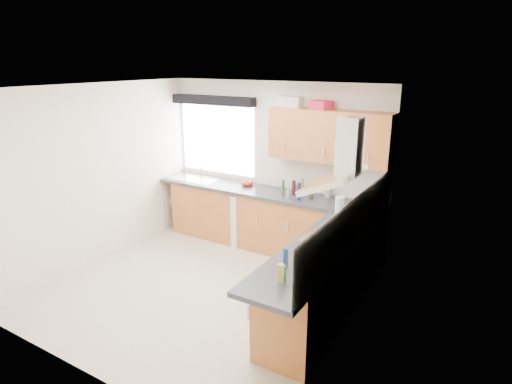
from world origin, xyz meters
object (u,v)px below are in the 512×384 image
Objects in this scene: upper_cabinets at (330,136)px; washing_machine at (235,215)px; extractor_hood at (341,163)px; oven at (326,278)px.

upper_cabinets is 2.04m from washing_machine.
extractor_hood is at bearing -63.87° from upper_cabinets.
upper_cabinets is 2.04× the size of washing_machine.
oven is 1.09× the size of extractor_hood.
upper_cabinets is at bearing 14.54° from washing_machine.
upper_cabinets is (-0.55, 1.32, 1.38)m from oven.
extractor_hood is (0.10, -0.00, 1.34)m from oven.
washing_machine is at bearing 149.12° from oven.
extractor_hood is 0.94× the size of washing_machine.
extractor_hood reaches higher than oven.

